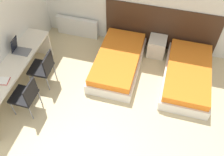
# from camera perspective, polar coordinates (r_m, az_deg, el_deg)

# --- Properties ---
(headboard_panel) EXTENTS (2.66, 0.03, 1.15)m
(headboard_panel) POSITION_cam_1_polar(r_m,az_deg,el_deg) (6.11, 11.01, 11.00)
(headboard_panel) COLOR #382316
(headboard_panel) RESTS_ON ground_plane
(bed_near_window) EXTENTS (1.00, 1.86, 0.41)m
(bed_near_window) POSITION_cam_1_polar(r_m,az_deg,el_deg) (5.72, 1.37, 3.74)
(bed_near_window) COLOR silver
(bed_near_window) RESTS_ON ground_plane
(bed_near_door) EXTENTS (1.00, 1.86, 0.41)m
(bed_near_door) POSITION_cam_1_polar(r_m,az_deg,el_deg) (5.68, 16.84, 0.59)
(bed_near_door) COLOR silver
(bed_near_door) RESTS_ON ground_plane
(nightstand) EXTENTS (0.41, 0.43, 0.46)m
(nightstand) POSITION_cam_1_polar(r_m,az_deg,el_deg) (6.14, 10.21, 7.10)
(nightstand) COLOR beige
(nightstand) RESTS_ON ground_plane
(radiator) EXTENTS (1.09, 0.12, 0.51)m
(radiator) POSITION_cam_1_polar(r_m,az_deg,el_deg) (6.63, -7.90, 11.49)
(radiator) COLOR silver
(radiator) RESTS_ON ground_plane
(desk) EXTENTS (0.51, 2.44, 0.72)m
(desk) POSITION_cam_1_polar(r_m,az_deg,el_deg) (5.35, -21.76, 1.13)
(desk) COLOR beige
(desk) RESTS_ON ground_plane
(chair_near_laptop) EXTENTS (0.47, 0.47, 0.85)m
(chair_near_laptop) POSITION_cam_1_polar(r_m,az_deg,el_deg) (5.40, -15.49, 2.41)
(chair_near_laptop) COLOR black
(chair_near_laptop) RESTS_ON ground_plane
(chair_near_notebook) EXTENTS (0.45, 0.45, 0.85)m
(chair_near_notebook) POSITION_cam_1_polar(r_m,az_deg,el_deg) (5.02, -19.11, -3.70)
(chair_near_notebook) COLOR black
(chair_near_notebook) RESTS_ON ground_plane
(laptop) EXTENTS (0.34, 0.25, 0.34)m
(laptop) POSITION_cam_1_polar(r_m,az_deg,el_deg) (5.49, -20.42, 6.24)
(laptop) COLOR slate
(laptop) RESTS_ON desk
(open_notebook) EXTENTS (0.32, 0.25, 0.02)m
(open_notebook) POSITION_cam_1_polar(r_m,az_deg,el_deg) (5.08, -24.01, -0.55)
(open_notebook) COLOR #B21E1E
(open_notebook) RESTS_ON desk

